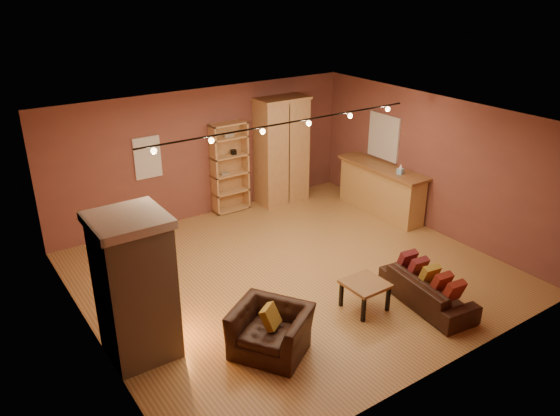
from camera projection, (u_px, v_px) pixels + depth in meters
floor at (292, 273)px, 9.83m from camera, size 7.00×7.00×0.00m
ceiling at (294, 121)px, 8.72m from camera, size 7.00×7.00×0.00m
back_wall at (205, 153)px, 11.74m from camera, size 7.00×0.02×2.80m
left_wall at (85, 257)px, 7.47m from camera, size 0.02×6.50×2.80m
right_wall at (433, 164)px, 11.09m from camera, size 0.02×6.50×2.80m
fireplace at (136, 287)px, 7.38m from camera, size 1.01×0.98×2.12m
back_window at (147, 158)px, 11.00m from camera, size 0.56×0.04×0.86m
bookcase at (229, 167)px, 12.07m from camera, size 0.83×0.32×2.03m
armoire at (282, 150)px, 12.50m from camera, size 1.21×0.69×2.46m
bar_counter at (381, 189)px, 12.10m from camera, size 0.61×2.30×1.10m
tissue_box at (400, 170)px, 11.39m from camera, size 0.14×0.14×0.22m
right_window at (384, 137)px, 12.04m from camera, size 0.05×0.90×1.00m
loveseat at (428, 285)px, 8.78m from camera, size 0.71×1.76×0.73m
armchair at (271, 324)px, 7.64m from camera, size 1.13×1.24×0.91m
coffee_table at (365, 286)px, 8.64m from camera, size 0.63×0.63×0.48m
track_rail at (286, 125)px, 8.92m from camera, size 5.20×0.09×0.13m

